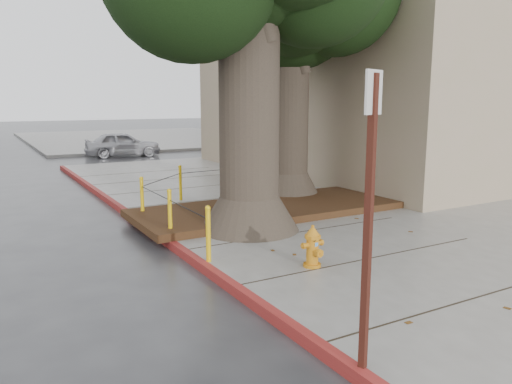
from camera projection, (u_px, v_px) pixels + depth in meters
ground at (345, 272)px, 8.16m from camera, size 140.00×140.00×0.00m
sidewalk_main at (461, 204)px, 13.21m from camera, size 16.00×26.00×0.15m
sidewalk_far at (145, 138)px, 36.69m from camera, size 16.00×20.00×0.15m
curb_red at (175, 247)px, 9.30m from camera, size 0.14×26.00×0.16m
planter_bed at (269, 209)px, 11.89m from camera, size 6.40×2.60×0.16m
building_corner at (408, 42)px, 19.40m from camera, size 12.00×13.00×10.00m
building_side_white at (289, 77)px, 37.36m from camera, size 10.00×10.00×9.00m
building_side_grey at (308, 65)px, 45.14m from camera, size 12.00×14.00×12.00m
tree_far at (298, 14)px, 13.09m from camera, size 4.50×3.80×7.17m
bollard_ring at (192, 194)px, 11.35m from camera, size 3.79×5.39×0.95m
fire_hydrant at (313, 247)px, 7.91m from camera, size 0.36×0.32×0.68m
signpost at (369, 207)px, 4.67m from camera, size 0.28×0.12×2.89m
car_silver at (123, 144)px, 24.96m from camera, size 3.85×1.96×1.25m
car_red at (303, 138)px, 29.20m from camera, size 3.80×1.69×1.21m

